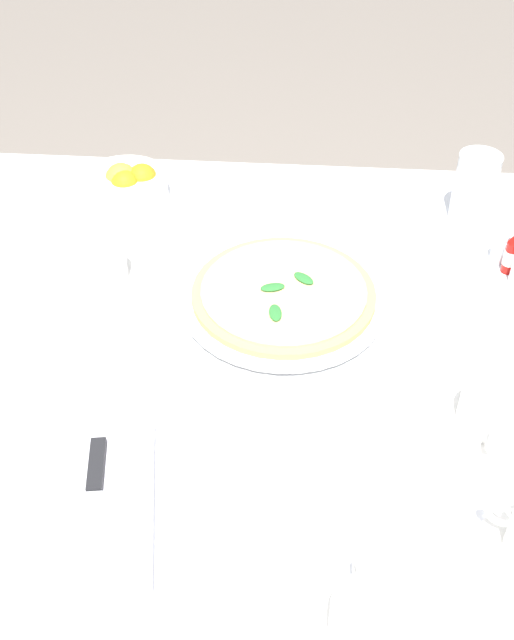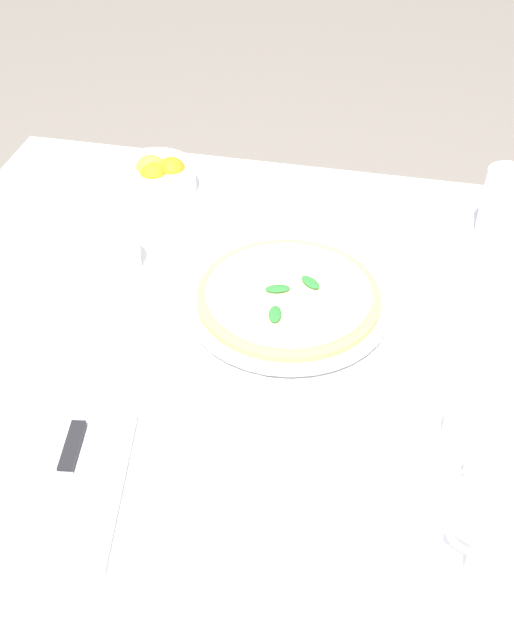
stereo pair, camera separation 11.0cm
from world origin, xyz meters
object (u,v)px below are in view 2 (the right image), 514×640
Objects in this scene: coffee_cup_far_left at (503,572)px; coffee_cup_far_right at (304,636)px; dinner_knife at (62,482)px; coffee_cup_near_right at (115,254)px; pizza_plate at (288,302)px; napkin_folded at (65,487)px; pizza at (288,295)px; citrus_bowl at (155,177)px; menu_card at (405,209)px; water_glass_right_edge at (502,209)px; coffee_cup_near_left at (474,434)px.

coffee_cup_far_left is 0.98× the size of coffee_cup_far_right.
coffee_cup_near_right is at bearing -177.22° from dinner_knife.
dinner_knife is (0.38, -0.19, 0.01)m from pizza_plate.
napkin_folded is (0.42, 0.09, -0.02)m from coffee_cup_near_right.
coffee_cup_near_right is 0.42m from napkin_folded.
coffee_cup_far_left is 0.49m from dinner_knife.
pizza is 1.80× the size of citrus_bowl.
pizza_plate is at bearing -168.06° from coffee_cup_far_right.
menu_card is at bearing 149.75° from pizza_plate.
dinner_knife is (0.00, 0.00, 0.01)m from napkin_folded.
coffee_cup_far_right is at bearing -14.45° from water_glass_right_edge.
dinner_knife is at bearing -26.75° from pizza.
citrus_bowl reaches higher than coffee_cup_near_left.
pizza is 0.52m from coffee_cup_far_right.
coffee_cup_near_right is 0.66× the size of dinner_knife.
dinner_knife is at bearing -95.21° from menu_card.
napkin_folded is 0.01m from dinner_knife.
water_glass_right_edge is 0.81× the size of citrus_bowl.
pizza is 0.49m from coffee_cup_far_left.
coffee_cup_near_left is 0.49m from napkin_folded.
pizza is 1.13× the size of napkin_folded.
water_glass_right_edge reaches higher than coffee_cup_far_right.
coffee_cup_far_right is 0.33m from napkin_folded.
coffee_cup_near_right is 0.23m from citrus_bowl.
coffee_cup_near_left is (-0.18, -0.03, -0.00)m from coffee_cup_far_left.
water_glass_right_edge is 0.80m from napkin_folded.
citrus_bowl is 1.78× the size of menu_card.
coffee_cup_near_left is 0.68× the size of dinner_knife.
coffee_cup_far_right reaches higher than pizza_plate.
coffee_cup_near_right reaches higher than coffee_cup_near_left.
coffee_cup_near_left is at bearing 51.16° from pizza_plate.
coffee_cup_near_right is at bearing -129.82° from menu_card.
coffee_cup_near_left reaches higher than pizza_plate.
coffee_cup_far_left is 0.87× the size of citrus_bowl.
coffee_cup_far_left is 0.66× the size of dinner_knife.
pizza_plate is 0.43m from dinner_knife.
coffee_cup_near_left is at bearing -4.55° from water_glass_right_edge.
coffee_cup_far_right is 1.56× the size of menu_card.
coffee_cup_far_left is (0.43, 0.57, -0.00)m from coffee_cup_near_right.
pizza_plate is at bearing 143.42° from napkin_folded.
pizza_plate is at bearing -174.64° from pizza.
water_glass_right_edge reaches higher than pizza_plate.
dinner_knife is at bearing -37.94° from water_glass_right_edge.
coffee_cup_near_left is 0.49m from dinner_knife.
citrus_bowl is (-0.27, -0.29, 0.02)m from pizza_plate.
citrus_bowl is at bearing -158.90° from menu_card.
pizza is 0.40m from citrus_bowl.
water_glass_right_edge is 0.15m from menu_card.
coffee_cup_far_left is (0.40, 0.29, 0.00)m from pizza.
coffee_cup_near_right is at bearing -144.60° from coffee_cup_far_right.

